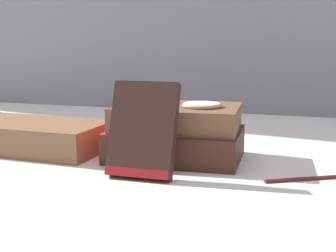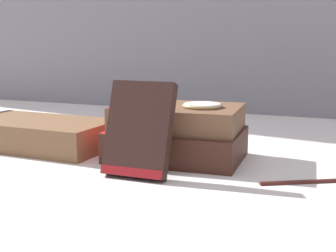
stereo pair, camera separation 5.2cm
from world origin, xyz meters
The scene contains 7 objects.
ground_plane centered at (0.00, 0.00, 0.00)m, with size 3.00×3.00×0.00m, color silver.
book_flat_bottom centered at (0.03, 0.02, 0.02)m, with size 0.21×0.15×0.05m.
book_flat_top centered at (0.03, 0.03, 0.06)m, with size 0.20×0.15×0.04m.
book_side_left centered at (-0.22, 0.01, 0.02)m, with size 0.26×0.15×0.05m.
book_leaning_front centered at (0.02, -0.08, 0.06)m, with size 0.09×0.06×0.13m.
pocket_watch centered at (0.07, 0.02, 0.09)m, with size 0.06×0.06×0.01m.
fountain_pen centered at (0.23, -0.04, 0.00)m, with size 0.12×0.07×0.01m.
Camera 2 is at (0.28, -0.64, 0.18)m, focal length 50.00 mm.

